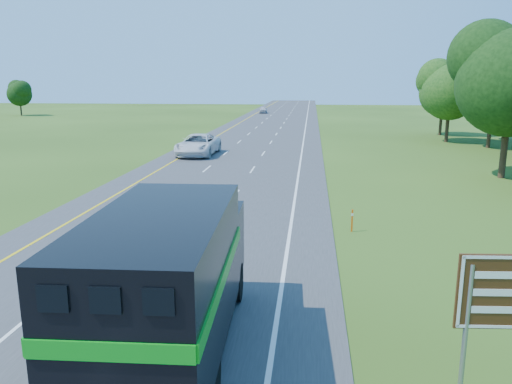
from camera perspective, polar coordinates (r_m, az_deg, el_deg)
road at (r=51.36m, az=-0.87°, el=4.91°), size 15.00×260.00×0.04m
lane_markings at (r=51.36m, az=-0.87°, el=4.93°), size 11.15×260.00×0.01m
horse_truck at (r=12.36m, az=-9.86°, el=-10.00°), size 3.21×9.19×4.02m
white_suv at (r=47.43m, az=-6.63°, el=5.39°), size 3.41×7.10×1.95m
far_car at (r=109.26m, az=0.83°, el=9.38°), size 2.01×4.32×1.43m
delineator at (r=23.66m, az=10.92°, el=-3.14°), size 0.09×0.05×1.07m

